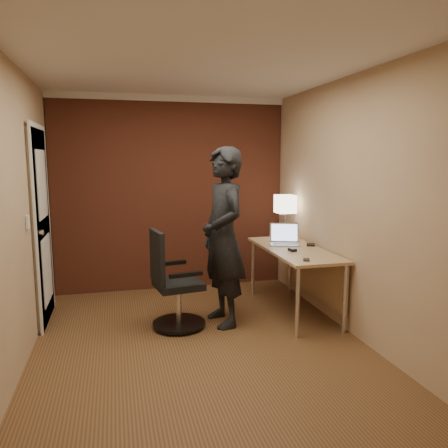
# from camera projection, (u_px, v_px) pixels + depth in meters

# --- Properties ---
(room) EXTENTS (4.00, 4.00, 4.00)m
(room) POSITION_uv_depth(u_px,v_px,m) (153.00, 187.00, 5.20)
(room) COLOR brown
(room) RESTS_ON ground
(desk) EXTENTS (0.60, 1.50, 0.73)m
(desk) POSITION_uv_depth(u_px,v_px,m) (300.00, 259.00, 4.86)
(desk) COLOR tan
(desk) RESTS_ON ground
(desk_lamp) EXTENTS (0.22, 0.22, 0.54)m
(desk_lamp) POSITION_uv_depth(u_px,v_px,m) (285.00, 205.00, 5.38)
(desk_lamp) COLOR silver
(desk_lamp) RESTS_ON desk
(laptop) EXTENTS (0.39, 0.35, 0.23)m
(laptop) POSITION_uv_depth(u_px,v_px,m) (284.00, 238.00, 5.05)
(laptop) COLOR silver
(laptop) RESTS_ON desk
(mouse) EXTENTS (0.07, 0.11, 0.03)m
(mouse) POSITION_uv_depth(u_px,v_px,m) (292.00, 250.00, 4.66)
(mouse) COLOR black
(mouse) RESTS_ON desk
(phone) EXTENTS (0.10, 0.13, 0.01)m
(phone) POSITION_uv_depth(u_px,v_px,m) (306.00, 260.00, 4.25)
(phone) COLOR black
(phone) RESTS_ON desk
(wallet) EXTENTS (0.13, 0.14, 0.02)m
(wallet) POSITION_uv_depth(u_px,v_px,m) (311.00, 245.00, 4.96)
(wallet) COLOR black
(wallet) RESTS_ON desk
(office_chair) EXTENTS (0.54, 0.59, 0.99)m
(office_chair) POSITION_uv_depth(u_px,v_px,m) (172.00, 286.00, 4.39)
(office_chair) COLOR black
(office_chair) RESTS_ON ground
(person) EXTENTS (0.54, 0.73, 1.83)m
(person) POSITION_uv_depth(u_px,v_px,m) (223.00, 237.00, 4.45)
(person) COLOR black
(person) RESTS_ON ground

